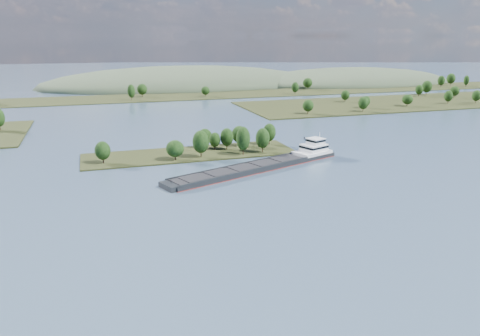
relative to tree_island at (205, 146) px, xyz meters
name	(u,v)px	position (x,y,z in m)	size (l,w,h in m)	color
ground	(225,193)	(-6.76, -58.84, -3.79)	(1800.00, 1800.00, 0.00)	#334959
tree_island	(205,146)	(0.00, 0.00, 0.00)	(100.00, 30.00, 14.71)	black
right_bank	(426,101)	(224.97, 121.13, -2.85)	(320.00, 90.00, 15.04)	black
back_shoreline	(151,97)	(3.03, 220.93, -3.06)	(900.00, 60.00, 15.17)	black
hill_east	(351,83)	(253.24, 291.16, -3.79)	(260.00, 140.00, 36.00)	#394832
hill_west	(184,85)	(53.24, 321.16, -3.79)	(320.00, 160.00, 44.00)	#394832
cargo_barge	(267,164)	(20.33, -30.76, -2.29)	(85.90, 40.75, 11.89)	black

